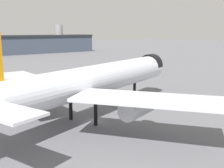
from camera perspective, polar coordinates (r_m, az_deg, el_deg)
ground at (r=62.27m, az=-3.68°, el=-7.63°), size 900.00×900.00×0.00m
airliner_near_gate at (r=61.66m, az=-4.54°, el=0.45°), size 67.00×59.70×19.56m
service_truck_front at (r=100.39m, az=-14.74°, el=0.13°), size 5.67×5.33×3.00m
baggage_tug_wing at (r=101.64m, az=-2.41°, el=0.26°), size 3.41×2.31×1.85m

